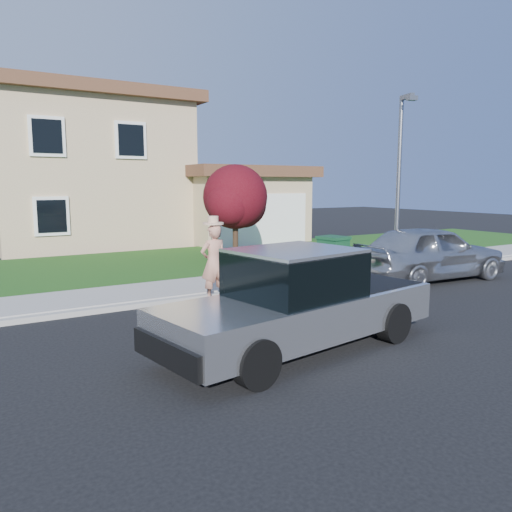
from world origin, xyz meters
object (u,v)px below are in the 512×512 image
Objects in this scene: woman at (214,261)px; street_lamp at (400,175)px; sedan at (430,252)px; ornamental_tree at (236,200)px; pickup_truck at (299,303)px; trash_bin at (333,255)px.

street_lamp reaches higher than woman.
woman is 6.65m from street_lamp.
street_lamp reaches higher than sedan.
ornamental_tree is 5.55m from street_lamp.
trash_bin is at bearing 36.11° from pickup_truck.
woman is at bearing -163.88° from street_lamp.
pickup_truck is at bearing -133.52° from street_lamp.
woman is (0.35, 3.94, 0.16)m from pickup_truck.
sedan is (6.67, -0.85, -0.16)m from woman.
woman reaches higher than pickup_truck.
street_lamp is (-0.36, 0.94, 2.25)m from sedan.
pickup_truck is 6.50m from trash_bin.
pickup_truck is 7.68m from sedan.
sedan is 0.89× the size of street_lamp.
woman is 6.73m from sedan.
pickup_truck is 8.11m from street_lamp.
ornamental_tree is at bearing 37.04° from sedan.
trash_bin is (1.07, -3.96, -1.54)m from ornamental_tree.
trash_bin is at bearing -74.86° from ornamental_tree.
woman is 0.38× the size of street_lamp.
ornamental_tree is 4.38m from trash_bin.
sedan is at bearing 170.49° from woman.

